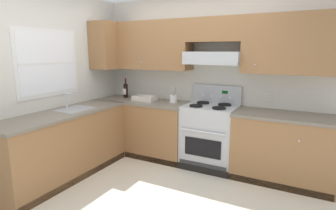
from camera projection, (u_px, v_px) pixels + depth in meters
ground_plane at (141, 197)px, 3.25m from camera, size 7.04×7.04×0.00m
wall_back at (218, 67)px, 4.10m from camera, size 4.68×0.57×2.55m
wall_left at (55, 77)px, 3.91m from camera, size 0.47×4.00×2.55m
counter_back_run at (198, 136)px, 4.14m from camera, size 3.60×0.65×0.91m
counter_left_run at (65, 144)px, 3.72m from camera, size 0.63×1.91×1.13m
stove at (210, 135)px, 4.06m from camera, size 0.76×0.62×1.20m
wine_bottle at (126, 90)px, 4.76m from camera, size 0.08×0.08×0.34m
bowl at (145, 99)px, 4.48m from camera, size 0.38×0.25×0.08m
paper_towel_roll at (173, 99)px, 4.31m from camera, size 0.12×0.12×0.12m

